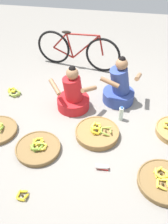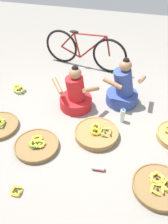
{
  "view_description": "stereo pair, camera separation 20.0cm",
  "coord_description": "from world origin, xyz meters",
  "px_view_note": "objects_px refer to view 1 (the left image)",
  "views": [
    {
      "loc": [
        0.47,
        -2.81,
        2.61
      ],
      "look_at": [
        0.0,
        -0.2,
        0.35
      ],
      "focal_mm": 40.25,
      "sensor_mm": 36.0,
      "label": 1
    },
    {
      "loc": [
        0.66,
        -2.77,
        2.61
      ],
      "look_at": [
        0.0,
        -0.2,
        0.35
      ],
      "focal_mm": 40.25,
      "sensor_mm": 36.0,
      "label": 2
    }
  ],
  "objects_px": {
    "banana_basket_near_vendor": "(164,181)",
    "vendor_woman_front": "(73,95)",
    "loose_bananas_front_center": "(22,195)",
    "vendor_woman_behind": "(119,87)",
    "loose_bananas_back_right": "(14,92)",
    "banana_basket_back_left": "(38,148)",
    "packet_carton_stack": "(102,167)",
    "bicycle_leaning": "(77,50)",
    "water_bottle": "(121,114)",
    "banana_basket_front_right": "(97,133)"
  },
  "relations": [
    {
      "from": "vendor_woman_front",
      "to": "packet_carton_stack",
      "type": "bearing_deg",
      "value": -61.79
    },
    {
      "from": "vendor_woman_front",
      "to": "banana_basket_back_left",
      "type": "bearing_deg",
      "value": -105.77
    },
    {
      "from": "loose_bananas_front_center",
      "to": "vendor_woman_behind",
      "type": "bearing_deg",
      "value": 64.73
    },
    {
      "from": "vendor_woman_behind",
      "to": "loose_bananas_back_right",
      "type": "bearing_deg",
      "value": -176.18
    },
    {
      "from": "banana_basket_back_left",
      "to": "banana_basket_front_right",
      "type": "height_order",
      "value": "banana_basket_front_right"
    },
    {
      "from": "banana_basket_near_vendor",
      "to": "banana_basket_front_right",
      "type": "relative_size",
      "value": 1.02
    },
    {
      "from": "loose_bananas_back_right",
      "to": "packet_carton_stack",
      "type": "xyz_separation_m",
      "value": [
        1.72,
        -1.33,
        0.0
      ]
    },
    {
      "from": "loose_bananas_back_right",
      "to": "banana_basket_back_left",
      "type": "bearing_deg",
      "value": -54.75
    },
    {
      "from": "banana_basket_near_vendor",
      "to": "packet_carton_stack",
      "type": "distance_m",
      "value": 0.76
    },
    {
      "from": "banana_basket_front_right",
      "to": "packet_carton_stack",
      "type": "distance_m",
      "value": 0.59
    },
    {
      "from": "vendor_woman_behind",
      "to": "loose_bananas_front_center",
      "type": "distance_m",
      "value": 2.23
    },
    {
      "from": "water_bottle",
      "to": "packet_carton_stack",
      "type": "distance_m",
      "value": 1.0
    },
    {
      "from": "banana_basket_near_vendor",
      "to": "loose_bananas_back_right",
      "type": "distance_m",
      "value": 2.85
    },
    {
      "from": "packet_carton_stack",
      "to": "bicycle_leaning",
      "type": "bearing_deg",
      "value": 108.13
    },
    {
      "from": "bicycle_leaning",
      "to": "loose_bananas_front_center",
      "type": "bearing_deg",
      "value": -91.08
    },
    {
      "from": "banana_basket_near_vendor",
      "to": "banana_basket_front_right",
      "type": "height_order",
      "value": "banana_basket_front_right"
    },
    {
      "from": "banana_basket_front_right",
      "to": "packet_carton_stack",
      "type": "xyz_separation_m",
      "value": [
        0.14,
        -0.57,
        -0.03
      ]
    },
    {
      "from": "banana_basket_back_left",
      "to": "loose_bananas_front_center",
      "type": "height_order",
      "value": "banana_basket_back_left"
    },
    {
      "from": "banana_basket_front_right",
      "to": "banana_basket_near_vendor",
      "type": "bearing_deg",
      "value": -36.39
    },
    {
      "from": "water_bottle",
      "to": "packet_carton_stack",
      "type": "relative_size",
      "value": 1.5
    },
    {
      "from": "water_bottle",
      "to": "banana_basket_front_right",
      "type": "bearing_deg",
      "value": -127.22
    },
    {
      "from": "banana_basket_near_vendor",
      "to": "vendor_woman_front",
      "type": "bearing_deg",
      "value": 137.95
    },
    {
      "from": "packet_carton_stack",
      "to": "loose_bananas_back_right",
      "type": "bearing_deg",
      "value": 142.31
    },
    {
      "from": "vendor_woman_behind",
      "to": "banana_basket_front_right",
      "type": "xyz_separation_m",
      "value": [
        -0.24,
        -0.88,
        -0.21
      ]
    },
    {
      "from": "banana_basket_near_vendor",
      "to": "banana_basket_front_right",
      "type": "xyz_separation_m",
      "value": [
        -0.9,
        0.66,
        0.01
      ]
    },
    {
      "from": "loose_bananas_front_center",
      "to": "vendor_woman_front",
      "type": "bearing_deg",
      "value": 81.96
    },
    {
      "from": "bicycle_leaning",
      "to": "loose_bananas_front_center",
      "type": "xyz_separation_m",
      "value": [
        -0.06,
        -2.98,
        -0.33
      ]
    },
    {
      "from": "vendor_woman_behind",
      "to": "packet_carton_stack",
      "type": "relative_size",
      "value": 4.99
    },
    {
      "from": "loose_bananas_front_center",
      "to": "loose_bananas_back_right",
      "type": "bearing_deg",
      "value": 114.81
    },
    {
      "from": "vendor_woman_front",
      "to": "bicycle_leaning",
      "type": "height_order",
      "value": "vendor_woman_front"
    },
    {
      "from": "bicycle_leaning",
      "to": "packet_carton_stack",
      "type": "bearing_deg",
      "value": -71.87
    },
    {
      "from": "bicycle_leaning",
      "to": "banana_basket_near_vendor",
      "type": "height_order",
      "value": "bicycle_leaning"
    },
    {
      "from": "bicycle_leaning",
      "to": "water_bottle",
      "type": "distance_m",
      "value": 1.76
    },
    {
      "from": "bicycle_leaning",
      "to": "banana_basket_front_right",
      "type": "bearing_deg",
      "value": -70.66
    },
    {
      "from": "vendor_woman_front",
      "to": "loose_bananas_back_right",
      "type": "relative_size",
      "value": 2.64
    },
    {
      "from": "banana_basket_back_left",
      "to": "loose_bananas_back_right",
      "type": "height_order",
      "value": "banana_basket_back_left"
    },
    {
      "from": "banana_basket_back_left",
      "to": "loose_bananas_back_right",
      "type": "distance_m",
      "value": 1.44
    },
    {
      "from": "banana_basket_back_left",
      "to": "banana_basket_near_vendor",
      "type": "bearing_deg",
      "value": -8.46
    },
    {
      "from": "loose_bananas_front_center",
      "to": "packet_carton_stack",
      "type": "height_order",
      "value": "loose_bananas_front_center"
    },
    {
      "from": "loose_bananas_back_right",
      "to": "banana_basket_near_vendor",
      "type": "bearing_deg",
      "value": -29.83
    },
    {
      "from": "loose_bananas_front_center",
      "to": "water_bottle",
      "type": "height_order",
      "value": "water_bottle"
    },
    {
      "from": "vendor_woman_front",
      "to": "banana_basket_back_left",
      "type": "xyz_separation_m",
      "value": [
        -0.28,
        -0.99,
        -0.2
      ]
    },
    {
      "from": "banana_basket_near_vendor",
      "to": "loose_bananas_back_right",
      "type": "bearing_deg",
      "value": 150.17
    },
    {
      "from": "bicycle_leaning",
      "to": "packet_carton_stack",
      "type": "xyz_separation_m",
      "value": [
        0.8,
        -2.43,
        -0.33
      ]
    },
    {
      "from": "banana_basket_front_right",
      "to": "loose_bananas_back_right",
      "type": "height_order",
      "value": "banana_basket_front_right"
    },
    {
      "from": "vendor_woman_front",
      "to": "bicycle_leaning",
      "type": "distance_m",
      "value": 1.31
    },
    {
      "from": "banana_basket_back_left",
      "to": "packet_carton_stack",
      "type": "xyz_separation_m",
      "value": [
        0.89,
        -0.16,
        -0.01
      ]
    },
    {
      "from": "vendor_woman_front",
      "to": "bicycle_leaning",
      "type": "bearing_deg",
      "value": 98.09
    },
    {
      "from": "packet_carton_stack",
      "to": "vendor_woman_front",
      "type": "bearing_deg",
      "value": 118.21
    },
    {
      "from": "banana_basket_near_vendor",
      "to": "packet_carton_stack",
      "type": "height_order",
      "value": "banana_basket_near_vendor"
    }
  ]
}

